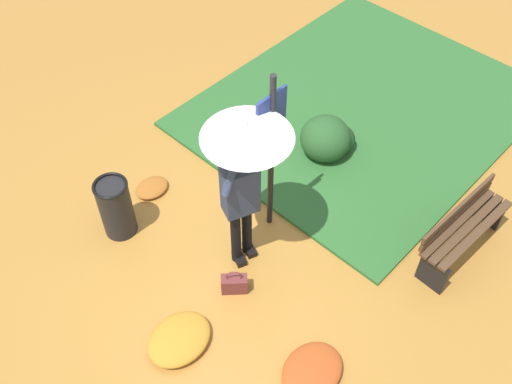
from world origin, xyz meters
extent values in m
plane|color=#B27A33|center=(0.00, 0.00, 0.00)|extent=(18.00, 18.00, 0.00)
cube|color=#2D662D|center=(3.30, 0.44, 0.03)|extent=(4.80, 4.00, 0.05)
cylinder|color=black|center=(0.05, -0.09, 0.43)|extent=(0.12, 0.12, 0.86)
cylinder|color=black|center=(0.23, -0.09, 0.43)|extent=(0.12, 0.12, 0.86)
cube|color=black|center=(0.05, -0.13, 0.04)|extent=(0.19, 0.25, 0.08)
cube|color=black|center=(0.23, -0.13, 0.04)|extent=(0.19, 0.25, 0.08)
cube|color=#2D3851|center=(0.14, -0.09, 1.18)|extent=(0.44, 0.37, 0.64)
sphere|color=beige|center=(0.14, -0.09, 1.64)|extent=(0.20, 0.20, 0.20)
ellipsoid|color=black|center=(0.14, -0.09, 1.67)|extent=(0.20, 0.20, 0.15)
cylinder|color=#2D3851|center=(-0.07, -0.12, 1.39)|extent=(0.18, 0.13, 0.18)
cylinder|color=#2D3851|center=(-0.03, -0.13, 1.48)|extent=(0.24, 0.11, 0.33)
cube|color=black|center=(0.05, -0.11, 1.62)|extent=(0.07, 0.04, 0.14)
cylinder|color=#2D3851|center=(0.31, -0.09, 1.42)|extent=(0.11, 0.10, 0.09)
cylinder|color=#2D3851|center=(0.29, -0.08, 1.51)|extent=(0.10, 0.09, 0.23)
cylinder|color=#A5A5AD|center=(0.28, -0.07, 1.83)|extent=(0.02, 0.02, 0.41)
cone|color=silver|center=(0.28, -0.07, 1.92)|extent=(0.96, 0.96, 0.16)
sphere|color=#A5A5AD|center=(0.28, -0.07, 2.03)|extent=(0.02, 0.02, 0.02)
cylinder|color=black|center=(0.75, 0.01, 1.15)|extent=(0.07, 0.07, 2.30)
cube|color=navy|center=(0.75, 0.03, 1.70)|extent=(0.44, 0.04, 0.70)
cube|color=silver|center=(0.75, 0.04, 1.70)|extent=(0.38, 0.01, 0.64)
cube|color=brown|center=(-0.28, -0.38, 0.12)|extent=(0.31, 0.31, 0.24)
torus|color=brown|center=(-0.28, -0.38, 0.28)|extent=(0.14, 0.13, 0.18)
cube|color=black|center=(1.33, -1.97, 0.22)|extent=(0.08, 0.36, 0.44)
cube|color=black|center=(2.61, -1.97, 0.22)|extent=(0.08, 0.36, 0.44)
cube|color=#513823|center=(1.97, -2.09, 0.46)|extent=(1.40, 0.17, 0.04)
cube|color=#513823|center=(1.97, -1.97, 0.46)|extent=(1.40, 0.17, 0.04)
cube|color=#513823|center=(1.97, -1.85, 0.46)|extent=(1.40, 0.17, 0.04)
cube|color=#513823|center=(1.97, -1.80, 0.56)|extent=(1.40, 0.11, 0.10)
cube|color=#513823|center=(1.97, -1.80, 0.70)|extent=(1.40, 0.11, 0.10)
cylinder|color=black|center=(-0.62, 1.27, 0.40)|extent=(0.40, 0.40, 0.80)
torus|color=black|center=(-0.62, 1.27, 0.82)|extent=(0.42, 0.42, 0.04)
ellipsoid|color=#285628|center=(2.14, 0.26, 0.31)|extent=(0.69, 0.69, 0.62)
ellipsoid|color=#1E421E|center=(2.34, 0.16, 0.21)|extent=(0.41, 0.41, 0.41)
ellipsoid|color=#C68428|center=(-1.16, -0.42, 0.08)|extent=(0.74, 0.59, 0.16)
ellipsoid|color=#A86023|center=(0.06, 1.49, 0.05)|extent=(0.45, 0.36, 0.10)
ellipsoid|color=#B74C1E|center=(-0.45, -1.69, 0.08)|extent=(0.71, 0.57, 0.16)
camera|label=1|loc=(-2.77, -3.09, 5.95)|focal=41.87mm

